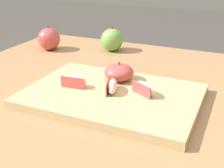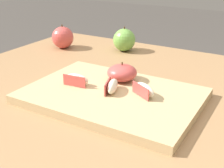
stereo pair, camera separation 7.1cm
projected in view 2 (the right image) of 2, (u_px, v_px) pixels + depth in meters
name	position (u px, v px, depth m)	size (l,w,h in m)	color
dining_table	(149.00, 133.00, 0.80)	(1.19, 0.84, 0.76)	#9E754C
cutting_board	(112.00, 96.00, 0.72)	(0.41, 0.28, 0.02)	tan
apple_half_skin_up	(122.00, 73.00, 0.78)	(0.08, 0.08, 0.05)	#D14C47
apple_wedge_left	(112.00, 86.00, 0.71)	(0.04, 0.07, 0.03)	#F4EACC
apple_wedge_near_knife	(76.00, 79.00, 0.75)	(0.07, 0.03, 0.03)	#F4EACC
apple_wedge_front	(144.00, 90.00, 0.70)	(0.07, 0.05, 0.03)	#F4EACC
whole_apple_pink_lady	(63.00, 37.00, 1.12)	(0.08, 0.08, 0.09)	#D14C47
whole_apple_granny_green	(124.00, 40.00, 1.08)	(0.08, 0.08, 0.09)	#70AD47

